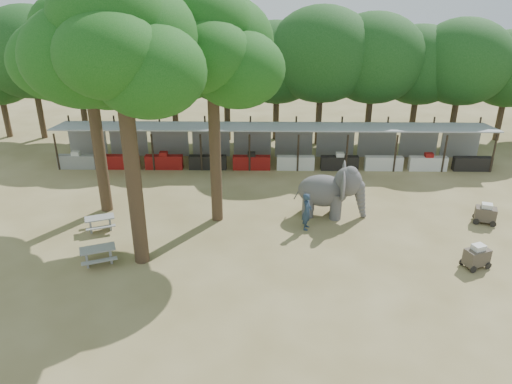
{
  "coord_description": "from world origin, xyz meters",
  "views": [
    {
      "loc": [
        -0.68,
        -16.78,
        11.96
      ],
      "look_at": [
        -1.0,
        5.0,
        2.0
      ],
      "focal_mm": 35.0,
      "sensor_mm": 36.0,
      "label": 1
    }
  ],
  "objects_px": {
    "picnic_table_far": "(100,222)",
    "cart_back": "(486,213)",
    "handler": "(307,211)",
    "cart_front": "(477,256)",
    "yard_tree_back": "(209,48)",
    "picnic_table_near": "(98,253)",
    "elephant": "(331,191)",
    "yard_tree_center": "(117,46)",
    "yard_tree_left": "(84,52)"
  },
  "relations": [
    {
      "from": "yard_tree_center",
      "to": "elephant",
      "type": "height_order",
      "value": "yard_tree_center"
    },
    {
      "from": "yard_tree_center",
      "to": "handler",
      "type": "distance_m",
      "value": 11.6
    },
    {
      "from": "yard_tree_left",
      "to": "cart_front",
      "type": "xyz_separation_m",
      "value": [
        17.69,
        -5.5,
        -7.66
      ]
    },
    {
      "from": "yard_tree_center",
      "to": "cart_front",
      "type": "xyz_separation_m",
      "value": [
        14.69,
        -0.49,
        -8.67
      ]
    },
    {
      "from": "yard_tree_back",
      "to": "handler",
      "type": "distance_m",
      "value": 8.97
    },
    {
      "from": "elephant",
      "to": "cart_back",
      "type": "bearing_deg",
      "value": 3.54
    },
    {
      "from": "picnic_table_far",
      "to": "cart_back",
      "type": "xyz_separation_m",
      "value": [
        19.25,
        1.01,
        0.08
      ]
    },
    {
      "from": "yard_tree_left",
      "to": "cart_front",
      "type": "bearing_deg",
      "value": -17.26
    },
    {
      "from": "elephant",
      "to": "cart_front",
      "type": "bearing_deg",
      "value": -31.19
    },
    {
      "from": "cart_back",
      "to": "yard_tree_back",
      "type": "bearing_deg",
      "value": -163.29
    },
    {
      "from": "yard_tree_center",
      "to": "cart_front",
      "type": "height_order",
      "value": "yard_tree_center"
    },
    {
      "from": "yard_tree_back",
      "to": "cart_front",
      "type": "height_order",
      "value": "yard_tree_back"
    },
    {
      "from": "elephant",
      "to": "cart_back",
      "type": "xyz_separation_m",
      "value": [
        7.72,
        -0.78,
        -0.86
      ]
    },
    {
      "from": "yard_tree_center",
      "to": "elephant",
      "type": "relative_size",
      "value": 3.24
    },
    {
      "from": "picnic_table_near",
      "to": "cart_front",
      "type": "distance_m",
      "value": 16.4
    },
    {
      "from": "yard_tree_back",
      "to": "yard_tree_left",
      "type": "bearing_deg",
      "value": 170.54
    },
    {
      "from": "yard_tree_center",
      "to": "cart_front",
      "type": "distance_m",
      "value": 17.06
    },
    {
      "from": "elephant",
      "to": "cart_back",
      "type": "distance_m",
      "value": 7.81
    },
    {
      "from": "cart_back",
      "to": "elephant",
      "type": "bearing_deg",
      "value": -167.39
    },
    {
      "from": "picnic_table_near",
      "to": "handler",
      "type": "bearing_deg",
      "value": -1.86
    },
    {
      "from": "yard_tree_center",
      "to": "elephant",
      "type": "xyz_separation_m",
      "value": [
        8.99,
        4.38,
        -7.82
      ]
    },
    {
      "from": "elephant",
      "to": "yard_tree_center",
      "type": "bearing_deg",
      "value": -144.69
    },
    {
      "from": "yard_tree_center",
      "to": "picnic_table_near",
      "type": "bearing_deg",
      "value": -166.32
    },
    {
      "from": "picnic_table_far",
      "to": "cart_front",
      "type": "xyz_separation_m",
      "value": [
        17.23,
        -3.08,
        0.09
      ]
    },
    {
      "from": "cart_back",
      "to": "picnic_table_near",
      "type": "bearing_deg",
      "value": -149.31
    },
    {
      "from": "yard_tree_left",
      "to": "cart_front",
      "type": "height_order",
      "value": "yard_tree_left"
    },
    {
      "from": "picnic_table_near",
      "to": "cart_front",
      "type": "height_order",
      "value": "cart_front"
    },
    {
      "from": "cart_front",
      "to": "cart_back",
      "type": "xyz_separation_m",
      "value": [
        2.02,
        4.09,
        -0.01
      ]
    },
    {
      "from": "yard_tree_center",
      "to": "cart_back",
      "type": "xyz_separation_m",
      "value": [
        16.71,
        3.6,
        -8.68
      ]
    },
    {
      "from": "handler",
      "to": "cart_front",
      "type": "bearing_deg",
      "value": -103.01
    },
    {
      "from": "yard_tree_left",
      "to": "cart_back",
      "type": "xyz_separation_m",
      "value": [
        19.71,
        -1.41,
        -7.67
      ]
    },
    {
      "from": "elephant",
      "to": "handler",
      "type": "relative_size",
      "value": 1.96
    },
    {
      "from": "cart_front",
      "to": "cart_back",
      "type": "bearing_deg",
      "value": 41.47
    },
    {
      "from": "yard_tree_left",
      "to": "yard_tree_center",
      "type": "xyz_separation_m",
      "value": [
        3.0,
        -5.0,
        1.01
      ]
    },
    {
      "from": "yard_tree_left",
      "to": "elephant",
      "type": "bearing_deg",
      "value": -2.97
    },
    {
      "from": "handler",
      "to": "elephant",
      "type": "bearing_deg",
      "value": -29.5
    },
    {
      "from": "yard_tree_back",
      "to": "cart_back",
      "type": "height_order",
      "value": "yard_tree_back"
    },
    {
      "from": "yard_tree_left",
      "to": "picnic_table_far",
      "type": "height_order",
      "value": "yard_tree_left"
    },
    {
      "from": "handler",
      "to": "picnic_table_near",
      "type": "xyz_separation_m",
      "value": [
        -9.34,
        -3.28,
        -0.46
      ]
    },
    {
      "from": "handler",
      "to": "cart_front",
      "type": "distance_m",
      "value": 7.83
    },
    {
      "from": "yard_tree_left",
      "to": "yard_tree_center",
      "type": "height_order",
      "value": "yard_tree_center"
    },
    {
      "from": "yard_tree_back",
      "to": "elephant",
      "type": "distance_m",
      "value": 9.34
    },
    {
      "from": "handler",
      "to": "yard_tree_back",
      "type": "bearing_deg",
      "value": 88.63
    },
    {
      "from": "cart_front",
      "to": "cart_back",
      "type": "distance_m",
      "value": 4.56
    },
    {
      "from": "yard_tree_center",
      "to": "yard_tree_back",
      "type": "bearing_deg",
      "value": 53.14
    },
    {
      "from": "cart_front",
      "to": "cart_back",
      "type": "relative_size",
      "value": 1.04
    },
    {
      "from": "picnic_table_far",
      "to": "cart_front",
      "type": "height_order",
      "value": "cart_front"
    },
    {
      "from": "yard_tree_left",
      "to": "yard_tree_back",
      "type": "distance_m",
      "value": 6.09
    },
    {
      "from": "yard_tree_center",
      "to": "cart_back",
      "type": "distance_m",
      "value": 19.17
    },
    {
      "from": "yard_tree_center",
      "to": "yard_tree_back",
      "type": "height_order",
      "value": "yard_tree_center"
    }
  ]
}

